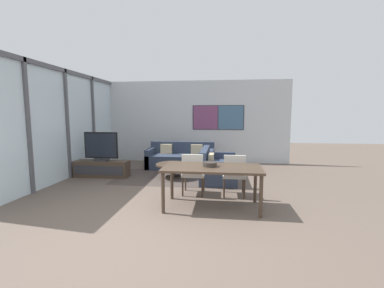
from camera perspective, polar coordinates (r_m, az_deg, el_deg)
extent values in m
plane|color=brown|center=(4.03, -10.85, -17.82)|extent=(24.00, 24.00, 0.00)
cube|color=silver|center=(8.92, -0.45, 4.94)|extent=(6.73, 0.06, 2.80)
cube|color=#2D2D33|center=(8.80, 5.82, 5.87)|extent=(1.74, 0.01, 0.83)
cube|color=#753D66|center=(8.81, 3.04, 5.89)|extent=(0.83, 0.02, 0.79)
cube|color=#426684|center=(8.79, 8.61, 5.83)|extent=(0.83, 0.02, 0.79)
cube|color=silver|center=(7.36, -26.16, 3.92)|extent=(0.02, 5.35, 2.80)
cube|color=#515156|center=(7.42, -26.50, 14.38)|extent=(0.07, 5.35, 0.10)
cube|color=#515156|center=(6.27, -32.61, 3.20)|extent=(0.07, 0.08, 2.80)
cube|color=#515156|center=(7.35, -25.96, 3.92)|extent=(0.07, 0.08, 2.80)
cube|color=#515156|center=(8.50, -21.06, 4.42)|extent=(0.07, 0.08, 2.80)
cube|color=#473D38|center=(6.86, -4.20, -7.38)|extent=(2.95, 1.78, 0.01)
cube|color=#423326|center=(7.28, -19.36, -5.20)|extent=(1.44, 0.39, 0.43)
cube|color=#2D2D33|center=(7.11, -20.08, -5.52)|extent=(1.32, 0.01, 0.24)
cube|color=#2D2D33|center=(7.24, -19.43, -3.34)|extent=(0.36, 0.20, 0.05)
cube|color=#2D2D33|center=(7.23, -19.45, -2.83)|extent=(0.06, 0.03, 0.08)
cube|color=black|center=(7.18, -19.55, -0.25)|extent=(0.91, 0.04, 0.70)
cube|color=black|center=(7.16, -19.63, -0.27)|extent=(0.85, 0.01, 0.63)
cube|color=#2D384C|center=(7.94, -2.56, -3.91)|extent=(2.04, 0.88, 0.42)
cube|color=#2D384C|center=(8.26, -2.15, -2.19)|extent=(2.04, 0.16, 0.79)
cube|color=#2D384C|center=(8.14, -9.19, -3.09)|extent=(0.14, 0.88, 0.60)
cube|color=#2D384C|center=(7.83, 4.33, -3.41)|extent=(0.14, 0.88, 0.60)
cube|color=#C6B289|center=(8.15, -5.72, -1.10)|extent=(0.36, 0.12, 0.30)
cube|color=#C6B289|center=(8.00, 1.07, -1.22)|extent=(0.36, 0.12, 0.30)
cube|color=#2D384C|center=(6.63, 5.98, -6.06)|extent=(0.88, 1.60, 0.42)
cube|color=#2D384C|center=(6.61, 2.87, -4.43)|extent=(0.16, 1.60, 0.79)
cube|color=#2D384C|center=(5.90, 5.85, -6.75)|extent=(0.88, 0.14, 0.60)
cube|color=#2D384C|center=(7.33, 6.09, -4.12)|extent=(0.88, 0.14, 0.60)
cube|color=#C6B289|center=(6.21, 4.30, -3.52)|extent=(0.12, 0.36, 0.30)
cylinder|color=#423326|center=(6.85, -4.20, -7.29)|extent=(0.41, 0.41, 0.03)
cylinder|color=#423326|center=(6.82, -4.21, -6.07)|extent=(0.16, 0.16, 0.33)
cylinder|color=#423326|center=(6.78, -4.22, -4.55)|extent=(0.91, 0.91, 0.04)
cube|color=#423326|center=(4.55, 4.48, -5.31)|extent=(1.72, 0.87, 0.04)
cylinder|color=#423326|center=(4.40, -6.46, -10.76)|extent=(0.06, 0.06, 0.70)
cylinder|color=#423326|center=(4.33, 15.07, -11.24)|extent=(0.06, 0.06, 0.70)
cylinder|color=#423326|center=(5.09, -4.50, -8.30)|extent=(0.06, 0.06, 0.70)
cylinder|color=#423326|center=(5.03, 13.88, -8.66)|extent=(0.06, 0.06, 0.70)
cube|color=beige|center=(5.39, 0.34, -6.69)|extent=(0.46, 0.46, 0.06)
cube|color=beige|center=(5.14, 0.08, -4.63)|extent=(0.42, 0.05, 0.42)
cylinder|color=#423326|center=(5.28, -2.10, -9.49)|extent=(0.04, 0.04, 0.39)
cylinder|color=#423326|center=(5.24, 2.29, -9.64)|extent=(0.04, 0.04, 0.39)
cylinder|color=#423326|center=(5.67, -1.45, -8.38)|extent=(0.04, 0.04, 0.39)
cylinder|color=#423326|center=(5.62, 2.63, -8.50)|extent=(0.04, 0.04, 0.39)
cube|color=beige|center=(5.36, 9.32, -6.86)|extent=(0.46, 0.46, 0.06)
cube|color=beige|center=(5.11, 9.46, -4.79)|extent=(0.42, 0.05, 0.42)
cylinder|color=#423326|center=(5.22, 7.14, -9.74)|extent=(0.04, 0.04, 0.39)
cylinder|color=#423326|center=(5.24, 11.58, -9.77)|extent=(0.04, 0.04, 0.39)
cylinder|color=#423326|center=(5.61, 7.13, -8.59)|extent=(0.04, 0.04, 0.39)
cylinder|color=#423326|center=(5.62, 11.26, -8.62)|extent=(0.04, 0.04, 0.39)
cylinder|color=#332D28|center=(4.56, 4.00, -4.51)|extent=(0.25, 0.25, 0.08)
torus|color=#332D28|center=(4.56, 4.00, -4.13)|extent=(0.25, 0.25, 0.02)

